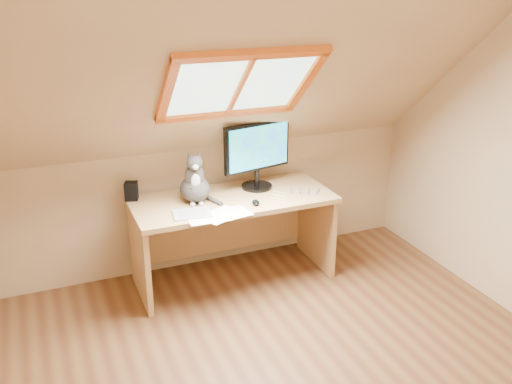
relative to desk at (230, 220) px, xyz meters
name	(u,v)px	position (x,y,z in m)	size (l,w,h in m)	color
room_shell	(322,164)	(-0.06, -1.54, 0.95)	(3.52, 3.52, 2.41)	tan
desk	(230,220)	(0.00, 0.00, 0.00)	(1.53, 0.67, 0.70)	tan
monitor	(257,151)	(0.25, 0.05, 0.52)	(0.57, 0.24, 0.53)	black
cat	(195,183)	(-0.28, -0.03, 0.36)	(0.26, 0.30, 0.41)	#3C3735
desk_speaker	(131,191)	(-0.72, 0.18, 0.29)	(0.09, 0.09, 0.14)	black
graphics_tablet	(192,214)	(-0.38, -0.26, 0.22)	(0.27, 0.19, 0.01)	#B2B2B7
mouse	(256,202)	(0.11, -0.26, 0.23)	(0.05, 0.10, 0.03)	black
papers	(220,213)	(-0.19, -0.33, 0.22)	(0.35, 0.30, 0.01)	white
cables	(295,194)	(0.47, -0.18, 0.22)	(0.51, 0.26, 0.01)	silver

